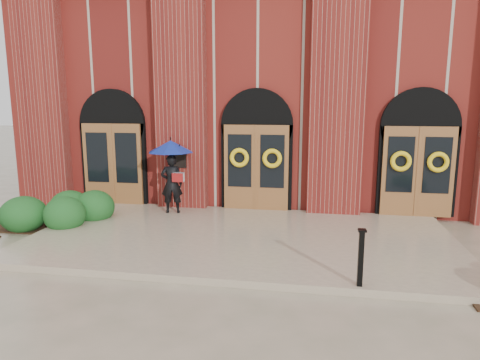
# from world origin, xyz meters

# --- Properties ---
(ground) EXTENTS (90.00, 90.00, 0.00)m
(ground) POSITION_xyz_m (0.00, 0.00, 0.00)
(ground) COLOR tan
(ground) RESTS_ON ground
(landing) EXTENTS (10.00, 5.30, 0.15)m
(landing) POSITION_xyz_m (0.00, 0.15, 0.07)
(landing) COLOR tan
(landing) RESTS_ON ground
(church_building) EXTENTS (16.20, 12.53, 7.00)m
(church_building) POSITION_xyz_m (0.00, 8.78, 3.50)
(church_building) COLOR maroon
(church_building) RESTS_ON ground
(man_with_umbrella) EXTENTS (1.57, 1.57, 2.09)m
(man_with_umbrella) POSITION_xyz_m (-2.32, 1.90, 1.61)
(man_with_umbrella) COLOR black
(man_with_umbrella) RESTS_ON landing
(metal_post) EXTENTS (0.14, 0.14, 1.02)m
(metal_post) POSITION_xyz_m (2.51, -2.35, 0.69)
(metal_post) COLOR black
(metal_post) RESTS_ON landing
(hedge_wall_left) EXTENTS (3.37, 1.35, 0.87)m
(hedge_wall_left) POSITION_xyz_m (-5.20, 0.50, 0.43)
(hedge_wall_left) COLOR #174619
(hedge_wall_left) RESTS_ON ground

